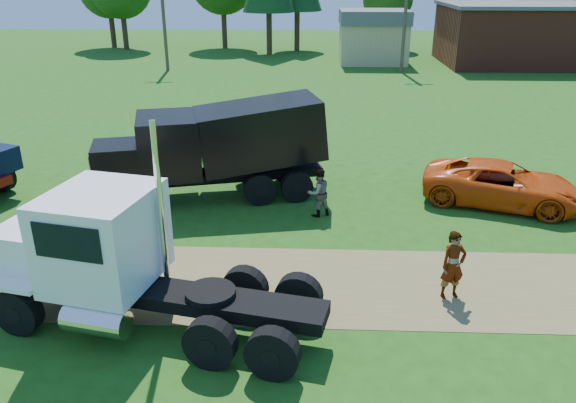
{
  "coord_description": "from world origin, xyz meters",
  "views": [
    {
      "loc": [
        -1.6,
        -13.55,
        8.13
      ],
      "look_at": [
        -2.25,
        2.13,
        1.6
      ],
      "focal_mm": 35.0,
      "sensor_mm": 36.0,
      "label": 1
    }
  ],
  "objects_px": {
    "white_semi_tractor": "(109,257)",
    "spectator_a": "(453,265)",
    "black_dump_truck": "(218,145)",
    "orange_pickup": "(503,184)"
  },
  "relations": [
    {
      "from": "spectator_a",
      "to": "white_semi_tractor",
      "type": "bearing_deg",
      "value": 171.22
    },
    {
      "from": "orange_pickup",
      "to": "spectator_a",
      "type": "bearing_deg",
      "value": 172.38
    },
    {
      "from": "black_dump_truck",
      "to": "spectator_a",
      "type": "bearing_deg",
      "value": -58.45
    },
    {
      "from": "spectator_a",
      "to": "black_dump_truck",
      "type": "bearing_deg",
      "value": 118.73
    },
    {
      "from": "white_semi_tractor",
      "to": "orange_pickup",
      "type": "height_order",
      "value": "white_semi_tractor"
    },
    {
      "from": "black_dump_truck",
      "to": "orange_pickup",
      "type": "bearing_deg",
      "value": -16.63
    },
    {
      "from": "white_semi_tractor",
      "to": "orange_pickup",
      "type": "distance_m",
      "value": 14.31
    },
    {
      "from": "white_semi_tractor",
      "to": "spectator_a",
      "type": "bearing_deg",
      "value": 21.08
    },
    {
      "from": "orange_pickup",
      "to": "black_dump_truck",
      "type": "bearing_deg",
      "value": 107.34
    },
    {
      "from": "white_semi_tractor",
      "to": "orange_pickup",
      "type": "bearing_deg",
      "value": 45.8
    }
  ]
}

